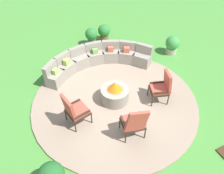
# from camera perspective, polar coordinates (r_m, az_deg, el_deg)

# --- Properties ---
(ground_plane) EXTENTS (24.00, 24.00, 0.00)m
(ground_plane) POSITION_cam_1_polar(r_m,az_deg,el_deg) (7.15, 0.70, -3.64)
(ground_plane) COLOR #478C38
(patio_circle) EXTENTS (5.24, 5.24, 0.06)m
(patio_circle) POSITION_cam_1_polar(r_m,az_deg,el_deg) (7.13, 0.70, -3.47)
(patio_circle) COLOR gray
(patio_circle) RESTS_ON ground_plane
(fire_pit) EXTENTS (0.88, 0.88, 0.74)m
(fire_pit) POSITION_cam_1_polar(r_m,az_deg,el_deg) (6.90, 0.72, -1.63)
(fire_pit) COLOR gray
(fire_pit) RESTS_ON patio_circle
(curved_stone_bench) EXTENTS (3.97, 1.54, 0.80)m
(curved_stone_bench) POSITION_cam_1_polar(r_m,az_deg,el_deg) (8.24, -3.84, 6.99)
(curved_stone_bench) COLOR gray
(curved_stone_bench) RESTS_ON patio_circle
(lounge_chair_front_left) EXTENTS (0.70, 0.69, 1.09)m
(lounge_chair_front_left) POSITION_cam_1_polar(r_m,az_deg,el_deg) (6.15, -9.71, -5.79)
(lounge_chair_front_left) COLOR #2D2319
(lounge_chair_front_left) RESTS_ON patio_circle
(lounge_chair_front_right) EXTENTS (0.69, 0.65, 1.14)m
(lounge_chair_front_right) POSITION_cam_1_polar(r_m,az_deg,el_deg) (5.80, 5.76, -9.06)
(lounge_chair_front_right) COLOR #2D2319
(lounge_chair_front_right) RESTS_ON patio_circle
(lounge_chair_back_left) EXTENTS (0.70, 0.67, 1.08)m
(lounge_chair_back_left) POSITION_cam_1_polar(r_m,az_deg,el_deg) (6.90, 12.84, 0.10)
(lounge_chair_back_left) COLOR #2D2319
(lounge_chair_back_left) RESTS_ON patio_circle
(potted_plant_0) EXTENTS (0.57, 0.57, 0.77)m
(potted_plant_0) POSITION_cam_1_polar(r_m,az_deg,el_deg) (9.38, 15.35, 10.60)
(potted_plant_0) COLOR #A89E8E
(potted_plant_0) RESTS_ON ground_plane
(potted_plant_2) EXTENTS (0.52, 0.52, 0.79)m
(potted_plant_2) POSITION_cam_1_polar(r_m,az_deg,el_deg) (9.62, -5.33, 13.00)
(potted_plant_2) COLOR #605B56
(potted_plant_2) RESTS_ON ground_plane
(potted_plant_3) EXTENTS (0.53, 0.53, 0.74)m
(potted_plant_3) POSITION_cam_1_polar(r_m,az_deg,el_deg) (9.96, -2.06, 14.03)
(potted_plant_3) COLOR brown
(potted_plant_3) RESTS_ON ground_plane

